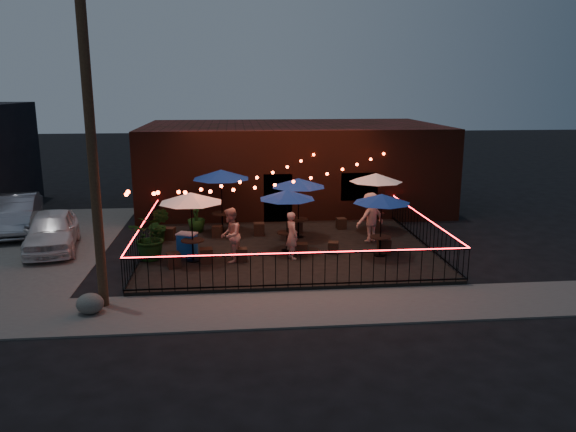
% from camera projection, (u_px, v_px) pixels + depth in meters
% --- Properties ---
extents(ground, '(110.00, 110.00, 0.00)m').
position_uv_depth(ground, '(293.00, 270.00, 18.16)').
color(ground, black).
rests_on(ground, ground).
extents(patio, '(10.00, 8.00, 0.15)m').
position_uv_depth(patio, '(287.00, 250.00, 20.08)').
color(patio, black).
rests_on(patio, ground).
extents(sidewalk, '(18.00, 2.50, 0.05)m').
position_uv_depth(sidewalk, '(306.00, 308.00, 15.01)').
color(sidewalk, '#484543').
rests_on(sidewalk, ground).
extents(brick_building, '(14.00, 8.00, 4.00)m').
position_uv_depth(brick_building, '(292.00, 165.00, 27.49)').
color(brick_building, '#33160D').
rests_on(brick_building, ground).
extents(utility_pole, '(0.26, 0.26, 8.00)m').
position_uv_depth(utility_pole, '(93.00, 159.00, 14.22)').
color(utility_pole, '#372316').
rests_on(utility_pole, ground).
extents(fence_front, '(10.00, 0.04, 1.04)m').
position_uv_depth(fence_front, '(300.00, 270.00, 16.07)').
color(fence_front, black).
rests_on(fence_front, patio).
extents(fence_left, '(0.04, 8.00, 1.04)m').
position_uv_depth(fence_left, '(144.00, 238.00, 19.48)').
color(fence_left, black).
rests_on(fence_left, patio).
extents(fence_right, '(0.04, 8.00, 1.04)m').
position_uv_depth(fence_right, '(424.00, 231.00, 20.42)').
color(fence_right, black).
rests_on(fence_right, patio).
extents(festoon_lights, '(10.02, 8.72, 1.32)m').
position_uv_depth(festoon_lights, '(258.00, 185.00, 19.14)').
color(festoon_lights, '#FF3915').
rests_on(festoon_lights, ground).
extents(cafe_table_0, '(2.74, 2.74, 2.31)m').
position_uv_depth(cafe_table_0, '(191.00, 199.00, 18.12)').
color(cafe_table_0, black).
rests_on(cafe_table_0, patio).
extents(cafe_table_1, '(2.93, 2.93, 2.50)m').
position_uv_depth(cafe_table_1, '(221.00, 175.00, 21.73)').
color(cafe_table_1, black).
rests_on(cafe_table_1, patio).
extents(cafe_table_2, '(2.61, 2.61, 2.18)m').
position_uv_depth(cafe_table_2, '(287.00, 195.00, 19.28)').
color(cafe_table_2, black).
rests_on(cafe_table_2, patio).
extents(cafe_table_3, '(2.57, 2.57, 2.29)m').
position_uv_depth(cafe_table_3, '(298.00, 183.00, 21.04)').
color(cafe_table_3, black).
rests_on(cafe_table_3, patio).
extents(cafe_table_4, '(1.98, 1.98, 2.15)m').
position_uv_depth(cafe_table_4, '(382.00, 199.00, 18.73)').
color(cafe_table_4, black).
rests_on(cafe_table_4, patio).
extents(cafe_table_5, '(2.46, 2.46, 2.31)m').
position_uv_depth(cafe_table_5, '(376.00, 178.00, 22.03)').
color(cafe_table_5, black).
rests_on(cafe_table_5, patio).
extents(bistro_chair_0, '(0.51, 0.51, 0.48)m').
position_uv_depth(bistro_chair_0, '(174.00, 260.00, 17.88)').
color(bistro_chair_0, black).
rests_on(bistro_chair_0, patio).
extents(bistro_chair_1, '(0.45, 0.45, 0.48)m').
position_uv_depth(bistro_chair_1, '(206.00, 256.00, 18.37)').
color(bistro_chair_1, black).
rests_on(bistro_chair_1, patio).
extents(bistro_chair_2, '(0.45, 0.45, 0.46)m').
position_uv_depth(bistro_chair_2, '(170.00, 234.00, 21.12)').
color(bistro_chair_2, black).
rests_on(bistro_chair_2, patio).
extents(bistro_chair_3, '(0.41, 0.41, 0.42)m').
position_uv_depth(bistro_chair_3, '(217.00, 231.00, 21.52)').
color(bistro_chair_3, black).
rests_on(bistro_chair_3, patio).
extents(bistro_chair_4, '(0.39, 0.39, 0.44)m').
position_uv_depth(bistro_chair_4, '(241.00, 255.00, 18.52)').
color(bistro_chair_4, black).
rests_on(bistro_chair_4, patio).
extents(bistro_chair_5, '(0.41, 0.41, 0.43)m').
position_uv_depth(bistro_chair_5, '(302.00, 249.00, 19.13)').
color(bistro_chair_5, black).
rests_on(bistro_chair_5, patio).
extents(bistro_chair_6, '(0.41, 0.41, 0.48)m').
position_uv_depth(bistro_chair_6, '(259.00, 229.00, 21.74)').
color(bistro_chair_6, black).
rests_on(bistro_chair_6, patio).
extents(bistro_chair_7, '(0.42, 0.42, 0.45)m').
position_uv_depth(bistro_chair_7, '(298.00, 227.00, 22.14)').
color(bistro_chair_7, black).
rests_on(bistro_chair_7, patio).
extents(bistro_chair_8, '(0.42, 0.42, 0.41)m').
position_uv_depth(bistro_chair_8, '(333.00, 248.00, 19.38)').
color(bistro_chair_8, black).
rests_on(bistro_chair_8, patio).
extents(bistro_chair_9, '(0.47, 0.47, 0.51)m').
position_uv_depth(bistro_chair_9, '(384.00, 246.00, 19.39)').
color(bistro_chair_9, black).
rests_on(bistro_chair_9, patio).
extents(bistro_chair_10, '(0.40, 0.40, 0.44)m').
position_uv_depth(bistro_chair_10, '(341.00, 223.00, 22.71)').
color(bistro_chair_10, black).
rests_on(bistro_chair_10, patio).
extents(bistro_chair_11, '(0.49, 0.49, 0.49)m').
position_uv_depth(bistro_chair_11, '(373.00, 226.00, 22.22)').
color(bistro_chair_11, black).
rests_on(bistro_chair_11, patio).
extents(patron_a, '(0.56, 0.68, 1.60)m').
position_uv_depth(patron_a, '(292.00, 235.00, 18.69)').
color(patron_a, beige).
rests_on(patron_a, patio).
extents(patron_b, '(0.84, 0.99, 1.80)m').
position_uv_depth(patron_b, '(230.00, 235.00, 18.32)').
color(patron_b, tan).
rests_on(patron_b, patio).
extents(patron_c, '(1.37, 1.11, 1.84)m').
position_uv_depth(patron_c, '(370.00, 217.00, 20.72)').
color(patron_c, tan).
rests_on(patron_c, patio).
extents(potted_shrub_a, '(1.75, 1.66, 1.55)m').
position_uv_depth(potted_shrub_a, '(152.00, 237.00, 18.57)').
color(potted_shrub_a, '#1A3511').
rests_on(potted_shrub_a, patio).
extents(potted_shrub_b, '(0.89, 0.82, 1.32)m').
position_uv_depth(potted_shrub_b, '(160.00, 225.00, 20.65)').
color(potted_shrub_b, '#16400D').
rests_on(potted_shrub_b, patio).
extents(potted_shrub_c, '(0.78, 0.78, 1.24)m').
position_uv_depth(potted_shrub_c, '(196.00, 216.00, 22.18)').
color(potted_shrub_c, '#1B4110').
rests_on(potted_shrub_c, patio).
extents(cooler, '(0.75, 0.65, 0.84)m').
position_uv_depth(cooler, '(187.00, 245.00, 18.94)').
color(cooler, '#0E4EB0').
rests_on(cooler, patio).
extents(boulder, '(1.00, 0.94, 0.62)m').
position_uv_depth(boulder, '(90.00, 304.00, 14.53)').
color(boulder, '#4A4944').
rests_on(boulder, ground).
extents(car_white, '(2.43, 4.43, 1.43)m').
position_uv_depth(car_white, '(52.00, 231.00, 20.19)').
color(car_white, silver).
rests_on(car_white, ground).
extents(car_silver, '(2.48, 4.80, 1.51)m').
position_uv_depth(car_silver, '(16.00, 214.00, 22.61)').
color(car_silver, gray).
rests_on(car_silver, ground).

